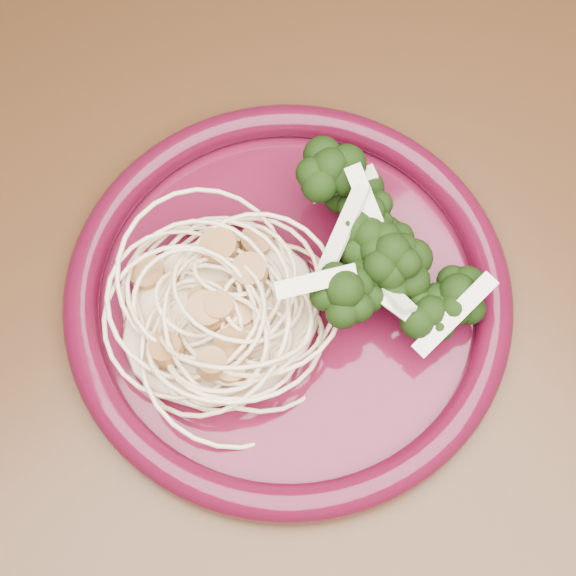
# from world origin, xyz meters

# --- Properties ---
(dining_table) EXTENTS (1.20, 0.80, 0.75)m
(dining_table) POSITION_xyz_m (0.00, 0.00, 0.65)
(dining_table) COLOR #472814
(dining_table) RESTS_ON ground
(dinner_plate) EXTENTS (0.35, 0.35, 0.02)m
(dinner_plate) POSITION_xyz_m (0.03, -0.05, 0.76)
(dinner_plate) COLOR #490B1E
(dinner_plate) RESTS_ON dining_table
(spaghetti_pile) EXTENTS (0.16, 0.14, 0.03)m
(spaghetti_pile) POSITION_xyz_m (-0.01, -0.04, 0.77)
(spaghetti_pile) COLOR beige
(spaghetti_pile) RESTS_ON dinner_plate
(scallop_cluster) EXTENTS (0.14, 0.14, 0.04)m
(scallop_cluster) POSITION_xyz_m (-0.01, -0.04, 0.80)
(scallop_cluster) COLOR #A36F39
(scallop_cluster) RESTS_ON spaghetti_pile
(broccoli_pile) EXTENTS (0.12, 0.16, 0.05)m
(broccoli_pile) POSITION_xyz_m (0.09, -0.06, 0.78)
(broccoli_pile) COLOR black
(broccoli_pile) RESTS_ON dinner_plate
(onion_garnish) EXTENTS (0.08, 0.10, 0.06)m
(onion_garnish) POSITION_xyz_m (0.09, -0.06, 0.81)
(onion_garnish) COLOR beige
(onion_garnish) RESTS_ON broccoli_pile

